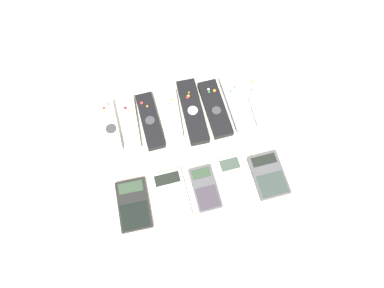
{
  "coord_description": "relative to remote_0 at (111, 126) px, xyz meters",
  "views": [
    {
      "loc": [
        -0.09,
        -0.39,
        1.02
      ],
      "look_at": [
        0.0,
        0.03,
        0.01
      ],
      "focal_mm": 35.0,
      "sensor_mm": 36.0,
      "label": 1
    }
  ],
  "objects": [
    {
      "name": "calculator_4",
      "position": [
        0.42,
        -0.25,
        -0.0
      ],
      "size": [
        0.09,
        0.13,
        0.02
      ],
      "rotation": [
        0.0,
        0.0,
        0.04
      ],
      "color": "#4C4C51",
      "rests_on": "ground_plane"
    },
    {
      "name": "remote_0",
      "position": [
        0.0,
        0.0,
        0.0
      ],
      "size": [
        0.05,
        0.17,
        0.03
      ],
      "rotation": [
        0.0,
        0.0,
        0.05
      ],
      "color": "silver",
      "rests_on": "ground_plane"
    },
    {
      "name": "remote_6",
      "position": [
        0.39,
        0.0,
        -0.0
      ],
      "size": [
        0.07,
        0.2,
        0.02
      ],
      "rotation": [
        0.0,
        0.0,
        0.05
      ],
      "color": "gray",
      "rests_on": "ground_plane"
    },
    {
      "name": "remote_5",
      "position": [
        0.32,
        -0.01,
        -0.0
      ],
      "size": [
        0.07,
        0.2,
        0.02
      ],
      "rotation": [
        0.0,
        0.0,
        0.05
      ],
      "color": "black",
      "rests_on": "ground_plane"
    },
    {
      "name": "remote_2",
      "position": [
        0.12,
        -0.01,
        -0.0
      ],
      "size": [
        0.06,
        0.19,
        0.02
      ],
      "rotation": [
        0.0,
        0.0,
        0.06
      ],
      "color": "black",
      "rests_on": "ground_plane"
    },
    {
      "name": "remote_3",
      "position": [
        0.18,
        -0.0,
        -0.0
      ],
      "size": [
        0.06,
        0.16,
        0.03
      ],
      "rotation": [
        0.0,
        0.0,
        -0.05
      ],
      "color": "#B7B7BC",
      "rests_on": "ground_plane"
    },
    {
      "name": "calculator_3",
      "position": [
        0.32,
        -0.25,
        -0.01
      ],
      "size": [
        0.08,
        0.16,
        0.02
      ],
      "rotation": [
        0.0,
        0.0,
        0.05
      ],
      "color": "silver",
      "rests_on": "ground_plane"
    },
    {
      "name": "ground_plane",
      "position": [
        0.22,
        -0.14,
        -0.01
      ],
      "size": [
        3.0,
        3.0,
        0.0
      ],
      "primitive_type": "plane",
      "color": "beige"
    },
    {
      "name": "remote_7",
      "position": [
        0.45,
        -0.01,
        -0.0
      ],
      "size": [
        0.04,
        0.2,
        0.02
      ],
      "rotation": [
        0.0,
        0.0,
        -0.0
      ],
      "color": "white",
      "rests_on": "ground_plane"
    },
    {
      "name": "calculator_1",
      "position": [
        0.14,
        -0.25,
        -0.0
      ],
      "size": [
        0.09,
        0.15,
        0.02
      ],
      "rotation": [
        0.0,
        0.0,
        0.04
      ],
      "color": "silver",
      "rests_on": "ground_plane"
    },
    {
      "name": "calculator_0",
      "position": [
        0.03,
        -0.25,
        -0.0
      ],
      "size": [
        0.08,
        0.14,
        0.02
      ],
      "rotation": [
        0.0,
        0.0,
        0.0
      ],
      "color": "black",
      "rests_on": "ground_plane"
    },
    {
      "name": "calculator_2",
      "position": [
        0.23,
        -0.25,
        -0.0
      ],
      "size": [
        0.07,
        0.13,
        0.02
      ],
      "rotation": [
        0.0,
        0.0,
        0.05
      ],
      "color": "#4C4C51",
      "rests_on": "ground_plane"
    },
    {
      "name": "remote_4",
      "position": [
        0.25,
        -0.0,
        -0.0
      ],
      "size": [
        0.06,
        0.22,
        0.02
      ],
      "rotation": [
        0.0,
        0.0,
        0.01
      ],
      "color": "black",
      "rests_on": "ground_plane"
    },
    {
      "name": "remote_1",
      "position": [
        0.06,
        0.0,
        -0.0
      ],
      "size": [
        0.05,
        0.18,
        0.02
      ],
      "rotation": [
        0.0,
        0.0,
        -0.02
      ],
      "color": "silver",
      "rests_on": "ground_plane"
    }
  ]
}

